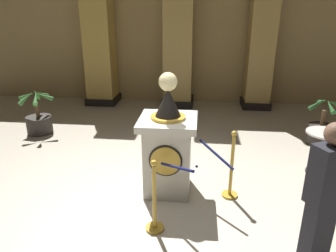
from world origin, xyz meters
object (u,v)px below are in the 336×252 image
stanchion_far (231,174)px  potted_palm_right (321,131)px  pedestal_clock (168,147)px  cafe_table (323,147)px  potted_palm_left (39,120)px  stanchion_near (155,206)px  bystander_guest (324,196)px

stanchion_far → potted_palm_right: 2.98m
pedestal_clock → cafe_table: 2.66m
pedestal_clock → potted_palm_left: bearing=146.2°
stanchion_far → cafe_table: bearing=28.7°
stanchion_near → potted_palm_right: potted_palm_right is taller
stanchion_far → potted_palm_right: size_ratio=1.04×
potted_palm_right → pedestal_clock: bearing=-144.7°
stanchion_near → potted_palm_left: size_ratio=0.95×
potted_palm_left → cafe_table: 5.83m
potted_palm_right → cafe_table: bearing=-108.6°
stanchion_near → potted_palm_left: potted_palm_left is taller
stanchion_far → pedestal_clock: bearing=175.4°
stanchion_near → cafe_table: bearing=33.8°
pedestal_clock → potted_palm_right: size_ratio=1.82×
stanchion_far → potted_palm_left: size_ratio=1.02×
cafe_table → potted_palm_left: bearing=166.9°
potted_palm_right → cafe_table: 1.40m
stanchion_near → cafe_table: size_ratio=1.30×
stanchion_far → potted_palm_right: bearing=47.1°
potted_palm_left → cafe_table: size_ratio=1.36×
potted_palm_left → potted_palm_right: 6.12m
pedestal_clock → bystander_guest: (1.72, -1.39, 0.17)m
stanchion_far → bystander_guest: bystander_guest is taller
pedestal_clock → potted_palm_left: size_ratio=1.79×
stanchion_far → cafe_table: stanchion_far is taller
potted_palm_right → stanchion_near: bearing=-134.9°
stanchion_far → cafe_table: size_ratio=1.39×
stanchion_near → potted_palm_right: size_ratio=0.97×
stanchion_far → potted_palm_left: 4.64m
stanchion_far → cafe_table: 1.81m
bystander_guest → pedestal_clock: bearing=140.9°
stanchion_far → potted_palm_right: (2.03, 2.18, -0.08)m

